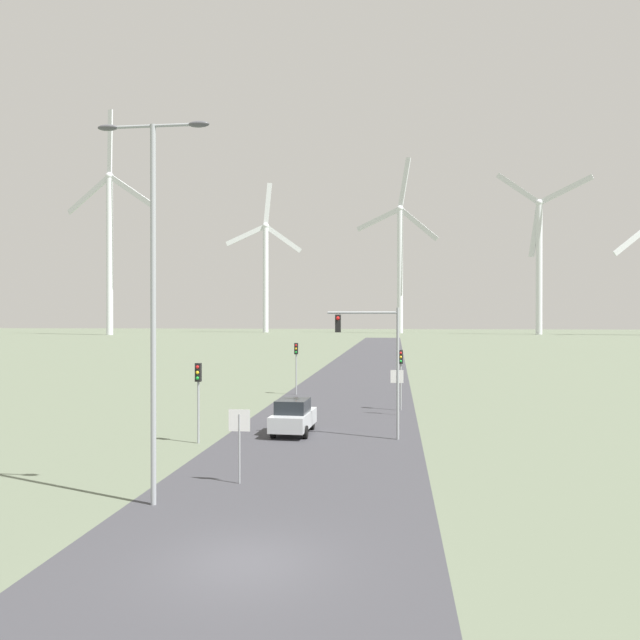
% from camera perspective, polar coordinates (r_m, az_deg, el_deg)
% --- Properties ---
extents(ground_plane, '(600.00, 600.00, 0.00)m').
position_cam_1_polar(ground_plane, '(16.86, -6.81, -21.10)').
color(ground_plane, '#5B6651').
extents(road_surface, '(10.00, 240.00, 0.01)m').
position_cam_1_polar(road_surface, '(63.66, 3.56, -5.24)').
color(road_surface, '#38383D').
rests_on(road_surface, ground).
extents(streetlamp, '(3.79, 0.32, 12.48)m').
position_cam_1_polar(streetlamp, '(21.10, -15.01, 4.31)').
color(streetlamp, '#93999E').
rests_on(streetlamp, ground).
extents(stop_sign_near, '(0.81, 0.07, 2.74)m').
position_cam_1_polar(stop_sign_near, '(23.49, -7.38, -10.09)').
color(stop_sign_near, '#93999E').
rests_on(stop_sign_near, ground).
extents(stop_sign_far, '(0.81, 0.07, 2.81)m').
position_cam_1_polar(stop_sign_far, '(39.50, 7.05, -5.78)').
color(stop_sign_far, '#93999E').
rests_on(stop_sign_far, ground).
extents(traffic_light_post_near_left, '(0.28, 0.33, 3.90)m').
position_cam_1_polar(traffic_light_post_near_left, '(30.98, -11.07, -5.81)').
color(traffic_light_post_near_left, '#93999E').
rests_on(traffic_light_post_near_left, ground).
extents(traffic_light_post_near_right, '(0.28, 0.34, 3.96)m').
position_cam_1_polar(traffic_light_post_near_right, '(41.33, 7.39, -4.21)').
color(traffic_light_post_near_right, '#93999E').
rests_on(traffic_light_post_near_right, ground).
extents(traffic_light_post_mid_left, '(0.28, 0.33, 4.08)m').
position_cam_1_polar(traffic_light_post_mid_left, '(49.32, -2.19, -3.38)').
color(traffic_light_post_mid_left, '#93999E').
rests_on(traffic_light_post_mid_left, ground).
extents(traffic_light_mast_overhead, '(3.61, 0.35, 6.61)m').
position_cam_1_polar(traffic_light_mast_overhead, '(31.46, 5.03, -2.56)').
color(traffic_light_mast_overhead, '#93999E').
rests_on(traffic_light_mast_overhead, ground).
extents(car_approaching, '(1.98, 4.18, 1.83)m').
position_cam_1_polar(car_approaching, '(33.15, -2.47, -8.80)').
color(car_approaching, '#B7BCC1').
rests_on(car_approaching, ground).
extents(wind_turbine_far_left, '(37.45, 14.30, 76.34)m').
position_cam_1_polar(wind_turbine_far_left, '(224.79, -18.68, 7.15)').
color(wind_turbine_far_left, silver).
rests_on(wind_turbine_far_left, ground).
extents(wind_turbine_left, '(30.12, 3.24, 58.89)m').
position_cam_1_polar(wind_turbine_left, '(247.05, -4.99, 4.87)').
color(wind_turbine_left, silver).
rests_on(wind_turbine_left, ground).
extents(wind_turbine_center, '(30.63, 14.20, 65.56)m').
position_cam_1_polar(wind_turbine_center, '(236.52, 7.32, 5.76)').
color(wind_turbine_center, silver).
rests_on(wind_turbine_center, ground).
extents(wind_turbine_right, '(29.24, 16.21, 57.91)m').
position_cam_1_polar(wind_turbine_right, '(229.83, 19.40, 5.76)').
color(wind_turbine_right, silver).
rests_on(wind_turbine_right, ground).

